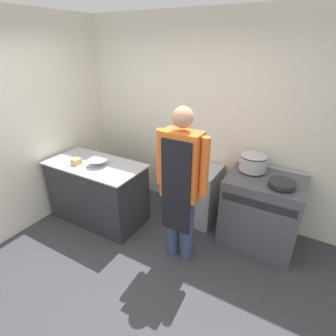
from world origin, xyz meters
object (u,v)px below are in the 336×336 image
Objects in this scene: stove at (261,211)px; mixing_bowl at (98,162)px; stock_pot at (253,162)px; saute_pan at (282,183)px; fridge_unit at (195,193)px; plastic_tub at (76,162)px; person_cook at (181,181)px.

mixing_bowl reaches higher than stove.
stock_pot is at bearing 22.61° from mixing_bowl.
stove is 0.53m from saute_pan.
fridge_unit is 2.43× the size of stock_pot.
mixing_bowl is at bearing 22.94° from plastic_tub.
fridge_unit is at bearing 169.64° from saute_pan.
stove is 0.62m from stock_pot.
stock_pot is at bearing 2.94° from fridge_unit.
stock_pot reaches higher than fridge_unit.
fridge_unit is at bearing -177.06° from stock_pot.
person_cook is (0.17, -0.80, 0.62)m from fridge_unit.
plastic_tub is 2.53m from saute_pan.
plastic_tub reaches higher than stove.
stove is 0.51× the size of person_cook.
stove is 1.18m from person_cook.
plastic_tub is (-1.36, -0.83, 0.51)m from fridge_unit.
stock_pot is 1.12× the size of saute_pan.
stove is at bearing 43.98° from person_cook.
stock_pot reaches higher than stove.
person_cook is 1.26m from mixing_bowl.
person_cook is at bearing -3.90° from mixing_bowl.
mixing_bowl is at bearing -146.71° from fridge_unit.
person_cook is at bearing -123.23° from stock_pot.
person_cook is at bearing -136.02° from stove.
mixing_bowl is 2.24m from saute_pan.
fridge_unit is 0.96m from stock_pot.
plastic_tub is at bearing -178.92° from person_cook.
stock_pot is at bearing 148.78° from stove.
saute_pan is at bearing -32.44° from stock_pot.
person_cook is 1.53m from plastic_tub.
fridge_unit is at bearing 33.29° from mixing_bowl.
saute_pan reaches higher than mixing_bowl.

